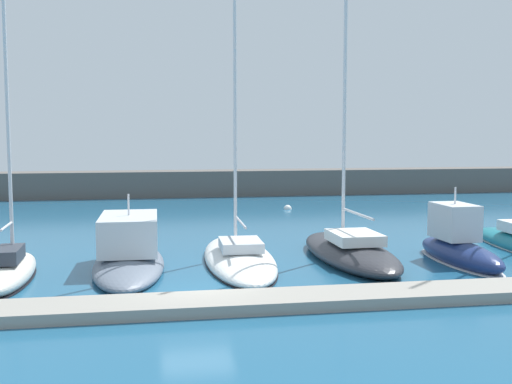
{
  "coord_description": "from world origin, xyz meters",
  "views": [
    {
      "loc": [
        -1.59,
        -21.16,
        5.52
      ],
      "look_at": [
        2.65,
        3.37,
        3.16
      ],
      "focal_mm": 43.63,
      "sensor_mm": 36.0,
      "label": 1
    }
  ],
  "objects_px": {
    "sailboat_charcoal_sixth": "(350,250)",
    "mooring_buoy_orange": "(148,228)",
    "sailboat_ivory_third": "(11,269)",
    "motorboat_slate_fourth": "(129,252)",
    "mooring_buoy_yellow": "(463,216)",
    "mooring_buoy_white": "(288,209)",
    "motorboat_navy_seventh": "(458,245)",
    "sailboat_white_fifth": "(239,256)"
  },
  "relations": [
    {
      "from": "mooring_buoy_orange",
      "to": "mooring_buoy_white",
      "type": "xyz_separation_m",
      "value": [
        10.05,
        7.72,
        0.0
      ]
    },
    {
      "from": "sailboat_ivory_third",
      "to": "sailboat_white_fifth",
      "type": "distance_m",
      "value": 9.06
    },
    {
      "from": "motorboat_slate_fourth",
      "to": "mooring_buoy_white",
      "type": "height_order",
      "value": "motorboat_slate_fourth"
    },
    {
      "from": "sailboat_ivory_third",
      "to": "motorboat_navy_seventh",
      "type": "xyz_separation_m",
      "value": [
        18.22,
        0.22,
        0.32
      ]
    },
    {
      "from": "motorboat_slate_fourth",
      "to": "mooring_buoy_white",
      "type": "xyz_separation_m",
      "value": [
        10.82,
        18.42,
        -0.67
      ]
    },
    {
      "from": "sailboat_ivory_third",
      "to": "sailboat_charcoal_sixth",
      "type": "distance_m",
      "value": 13.83
    },
    {
      "from": "motorboat_slate_fourth",
      "to": "mooring_buoy_orange",
      "type": "xyz_separation_m",
      "value": [
        0.77,
        10.7,
        -0.67
      ]
    },
    {
      "from": "motorboat_slate_fourth",
      "to": "mooring_buoy_white",
      "type": "bearing_deg",
      "value": -29.7
    },
    {
      "from": "motorboat_slate_fourth",
      "to": "mooring_buoy_yellow",
      "type": "xyz_separation_m",
      "value": [
        21.56,
        12.66,
        -0.67
      ]
    },
    {
      "from": "sailboat_ivory_third",
      "to": "mooring_buoy_white",
      "type": "relative_size",
      "value": 19.96
    },
    {
      "from": "sailboat_ivory_third",
      "to": "mooring_buoy_orange",
      "type": "distance_m",
      "value": 13.12
    },
    {
      "from": "mooring_buoy_orange",
      "to": "mooring_buoy_white",
      "type": "bearing_deg",
      "value": 37.54
    },
    {
      "from": "sailboat_ivory_third",
      "to": "motorboat_slate_fourth",
      "type": "bearing_deg",
      "value": -73.77
    },
    {
      "from": "sailboat_charcoal_sixth",
      "to": "mooring_buoy_white",
      "type": "distance_m",
      "value": 18.46
    },
    {
      "from": "sailboat_ivory_third",
      "to": "mooring_buoy_yellow",
      "type": "distance_m",
      "value": 29.45
    },
    {
      "from": "motorboat_navy_seventh",
      "to": "mooring_buoy_yellow",
      "type": "xyz_separation_m",
      "value": [
        7.66,
        13.84,
        -0.73
      ]
    },
    {
      "from": "motorboat_slate_fourth",
      "to": "motorboat_navy_seventh",
      "type": "distance_m",
      "value": 13.95
    },
    {
      "from": "mooring_buoy_orange",
      "to": "sailboat_white_fifth",
      "type": "bearing_deg",
      "value": -69.88
    },
    {
      "from": "mooring_buoy_yellow",
      "to": "mooring_buoy_white",
      "type": "xyz_separation_m",
      "value": [
        -10.74,
        5.75,
        0.0
      ]
    },
    {
      "from": "sailboat_charcoal_sixth",
      "to": "mooring_buoy_orange",
      "type": "bearing_deg",
      "value": 38.13
    },
    {
      "from": "sailboat_ivory_third",
      "to": "motorboat_slate_fourth",
      "type": "xyz_separation_m",
      "value": [
        4.32,
        1.39,
        0.25
      ]
    },
    {
      "from": "mooring_buoy_orange",
      "to": "sailboat_ivory_third",
      "type": "bearing_deg",
      "value": -112.85
    },
    {
      "from": "mooring_buoy_yellow",
      "to": "mooring_buoy_orange",
      "type": "relative_size",
      "value": 0.93
    },
    {
      "from": "motorboat_navy_seventh",
      "to": "mooring_buoy_orange",
      "type": "relative_size",
      "value": 8.99
    },
    {
      "from": "sailboat_ivory_third",
      "to": "sailboat_charcoal_sixth",
      "type": "xyz_separation_m",
      "value": [
        13.76,
        1.4,
        0.05
      ]
    },
    {
      "from": "sailboat_white_fifth",
      "to": "mooring_buoy_white",
      "type": "bearing_deg",
      "value": -17.41
    },
    {
      "from": "sailboat_charcoal_sixth",
      "to": "mooring_buoy_yellow",
      "type": "relative_size",
      "value": 24.91
    },
    {
      "from": "mooring_buoy_yellow",
      "to": "mooring_buoy_white",
      "type": "relative_size",
      "value": 1.11
    },
    {
      "from": "sailboat_ivory_third",
      "to": "mooring_buoy_orange",
      "type": "bearing_deg",
      "value": -24.43
    },
    {
      "from": "motorboat_navy_seventh",
      "to": "mooring_buoy_white",
      "type": "distance_m",
      "value": 19.84
    },
    {
      "from": "sailboat_ivory_third",
      "to": "sailboat_charcoal_sixth",
      "type": "height_order",
      "value": "sailboat_charcoal_sixth"
    },
    {
      "from": "sailboat_ivory_third",
      "to": "motorboat_navy_seventh",
      "type": "distance_m",
      "value": 18.23
    },
    {
      "from": "motorboat_slate_fourth",
      "to": "motorboat_navy_seventh",
      "type": "relative_size",
      "value": 1.39
    },
    {
      "from": "sailboat_ivory_third",
      "to": "mooring_buoy_white",
      "type": "xyz_separation_m",
      "value": [
        15.14,
        19.81,
        -0.41
      ]
    },
    {
      "from": "sailboat_ivory_third",
      "to": "mooring_buoy_yellow",
      "type": "relative_size",
      "value": 17.99
    },
    {
      "from": "sailboat_white_fifth",
      "to": "motorboat_navy_seventh",
      "type": "distance_m",
      "value": 9.44
    },
    {
      "from": "sailboat_white_fifth",
      "to": "mooring_buoy_white",
      "type": "xyz_separation_m",
      "value": [
        6.23,
        18.14,
        -0.28
      ]
    },
    {
      "from": "sailboat_charcoal_sixth",
      "to": "mooring_buoy_orange",
      "type": "relative_size",
      "value": 23.23
    },
    {
      "from": "sailboat_white_fifth",
      "to": "mooring_buoy_orange",
      "type": "height_order",
      "value": "sailboat_white_fifth"
    },
    {
      "from": "motorboat_navy_seventh",
      "to": "mooring_buoy_yellow",
      "type": "bearing_deg",
      "value": -29.69
    },
    {
      "from": "mooring_buoy_yellow",
      "to": "mooring_buoy_orange",
      "type": "xyz_separation_m",
      "value": [
        -20.79,
        -1.97,
        0.0
      ]
    },
    {
      "from": "sailboat_ivory_third",
      "to": "sailboat_charcoal_sixth",
      "type": "bearing_deg",
      "value": -85.76
    }
  ]
}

